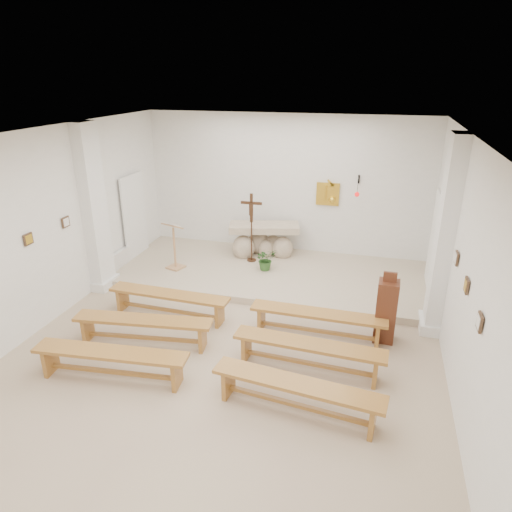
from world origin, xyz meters
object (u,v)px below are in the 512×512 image
(lectern, at_px, (174,245))
(bench_left_second, at_px, (143,325))
(bench_right_third, at_px, (297,390))
(bench_left_front, at_px, (169,299))
(altar, at_px, (263,242))
(bench_right_front, at_px, (318,318))
(bench_left_third, at_px, (111,358))
(crucifix_stand, at_px, (251,223))
(bench_right_second, at_px, (309,350))
(donation_pedestal, at_px, (386,311))

(lectern, distance_m, bench_left_second, 2.98)
(bench_right_third, bearing_deg, bench_left_front, 151.43)
(bench_left_front, bearing_deg, altar, 74.50)
(bench_right_front, bearing_deg, bench_left_third, -143.74)
(bench_left_second, bearing_deg, crucifix_stand, 69.98)
(altar, xyz_separation_m, bench_right_second, (1.82, -4.23, -0.11))
(bench_left_third, bearing_deg, donation_pedestal, 24.03)
(lectern, relative_size, bench_right_front, 0.48)
(bench_left_second, xyz_separation_m, bench_right_second, (2.83, 0.00, 0.00))
(bench_right_front, distance_m, bench_right_third, 2.01)
(bench_left_front, distance_m, bench_right_second, 3.00)
(altar, height_order, bench_left_front, altar)
(donation_pedestal, relative_size, bench_left_second, 0.54)
(crucifix_stand, relative_size, bench_right_third, 0.69)
(bench_right_front, bearing_deg, bench_left_second, -159.57)
(altar, relative_size, bench_left_front, 0.75)
(crucifix_stand, relative_size, donation_pedestal, 1.28)
(crucifix_stand, distance_m, bench_left_second, 3.93)
(altar, height_order, crucifix_stand, crucifix_stand)
(bench_right_second, relative_size, bench_right_third, 1.00)
(lectern, bearing_deg, bench_left_third, -61.36)
(bench_left_front, bearing_deg, bench_left_second, -88.05)
(bench_right_third, bearing_deg, crucifix_stand, 119.38)
(bench_right_front, height_order, bench_left_third, same)
(bench_right_third, bearing_deg, bench_left_second, 167.26)
(crucifix_stand, distance_m, bench_right_front, 3.48)
(bench_right_front, bearing_deg, altar, 120.30)
(altar, bearing_deg, lectern, -156.14)
(altar, relative_size, bench_right_second, 0.75)
(crucifix_stand, distance_m, bench_right_second, 4.32)
(bench_right_second, bearing_deg, bench_left_second, -176.87)
(lectern, xyz_separation_m, bench_left_front, (0.74, -1.86, -0.34))
(bench_right_second, bearing_deg, crucifix_stand, 120.91)
(donation_pedestal, bearing_deg, bench_right_second, -130.18)
(bench_right_front, bearing_deg, bench_right_second, -89.10)
(bench_left_front, bearing_deg, bench_left_third, -88.05)
(lectern, distance_m, bench_left_third, 3.96)
(crucifix_stand, relative_size, bench_left_front, 0.69)
(bench_right_front, height_order, bench_left_second, same)
(bench_left_second, distance_m, bench_right_third, 3.00)
(bench_right_front, relative_size, bench_right_second, 1.00)
(altar, xyz_separation_m, lectern, (-1.75, -1.36, 0.23))
(bench_right_front, distance_m, bench_right_second, 1.00)
(lectern, height_order, crucifix_stand, crucifix_stand)
(donation_pedestal, bearing_deg, bench_left_third, -148.29)
(donation_pedestal, height_order, bench_left_front, donation_pedestal)
(bench_left_second, bearing_deg, bench_left_front, 82.60)
(bench_left_third, height_order, bench_right_third, same)
(bench_right_second, bearing_deg, bench_right_front, 93.13)
(altar, xyz_separation_m, bench_left_front, (-1.01, -3.22, -0.11))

